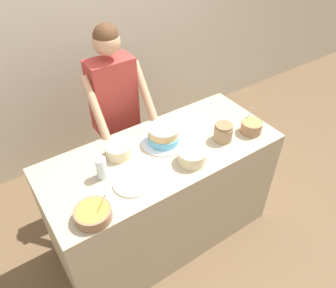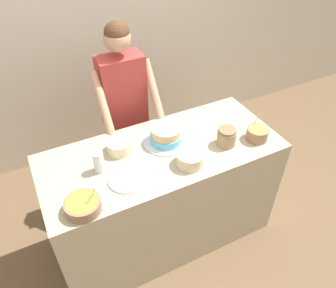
% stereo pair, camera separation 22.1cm
% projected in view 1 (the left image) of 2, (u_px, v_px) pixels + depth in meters
% --- Properties ---
extents(ground_plane, '(14.00, 14.00, 0.00)m').
position_uv_depth(ground_plane, '(188.00, 263.00, 2.64)').
color(ground_plane, brown).
extents(wall_back, '(10.00, 0.05, 2.60)m').
position_uv_depth(wall_back, '(74.00, 35.00, 2.94)').
color(wall_back, beige).
rests_on(wall_back, ground_plane).
extents(counter, '(1.70, 0.73, 0.94)m').
position_uv_depth(counter, '(163.00, 196.00, 2.57)').
color(counter, tan).
rests_on(counter, ground_plane).
extents(person_baker, '(0.48, 0.45, 1.65)m').
position_uv_depth(person_baker, '(115.00, 104.00, 2.59)').
color(person_baker, '#2D2D38').
rests_on(person_baker, ground_plane).
extents(cake, '(0.33, 0.33, 0.13)m').
position_uv_depth(cake, '(164.00, 136.00, 2.31)').
color(cake, silver).
rests_on(cake, counter).
extents(frosting_bowl_pink, '(0.17, 0.17, 0.14)m').
position_uv_depth(frosting_bowl_pink, '(118.00, 150.00, 2.21)').
color(frosting_bowl_pink, beige).
rests_on(frosting_bowl_pink, counter).
extents(frosting_bowl_olive, '(0.16, 0.16, 0.18)m').
position_uv_depth(frosting_bowl_olive, '(251.00, 127.00, 2.41)').
color(frosting_bowl_olive, '#936B4C').
rests_on(frosting_bowl_olive, counter).
extents(frosting_bowl_white, '(0.19, 0.19, 0.14)m').
position_uv_depth(frosting_bowl_white, '(192.00, 156.00, 2.16)').
color(frosting_bowl_white, beige).
rests_on(frosting_bowl_white, counter).
extents(frosting_bowl_orange, '(0.21, 0.21, 0.18)m').
position_uv_depth(frosting_bowl_orange, '(93.00, 214.00, 1.81)').
color(frosting_bowl_orange, '#936B4C').
rests_on(frosting_bowl_orange, counter).
extents(drinking_glass, '(0.07, 0.07, 0.15)m').
position_uv_depth(drinking_glass, '(101.00, 168.00, 2.04)').
color(drinking_glass, silver).
rests_on(drinking_glass, counter).
extents(ceramic_plate, '(0.25, 0.25, 0.01)m').
position_uv_depth(ceramic_plate, '(133.00, 182.00, 2.04)').
color(ceramic_plate, white).
rests_on(ceramic_plate, counter).
extents(stoneware_jar, '(0.13, 0.13, 0.13)m').
position_uv_depth(stoneware_jar, '(223.00, 132.00, 2.33)').
color(stoneware_jar, '#9E7F5B').
rests_on(stoneware_jar, counter).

